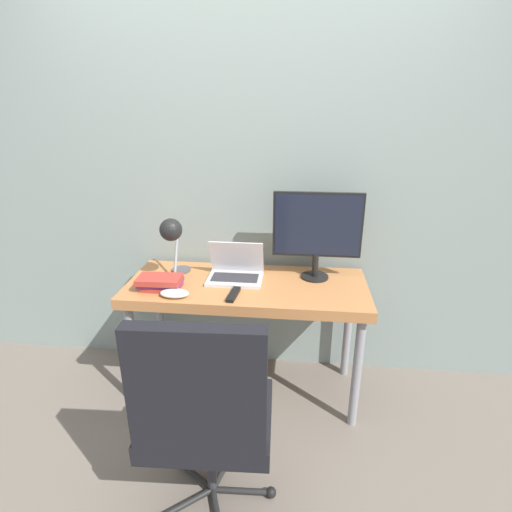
# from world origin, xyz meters

# --- Properties ---
(ground_plane) EXTENTS (12.00, 12.00, 0.00)m
(ground_plane) POSITION_xyz_m (0.00, 0.00, 0.00)
(ground_plane) COLOR #70665B
(wall_back) EXTENTS (8.00, 0.05, 2.60)m
(wall_back) POSITION_xyz_m (0.00, 0.64, 1.30)
(wall_back) COLOR gray
(wall_back) RESTS_ON ground_plane
(desk) EXTENTS (1.38, 0.58, 0.75)m
(desk) POSITION_xyz_m (0.00, 0.29, 0.67)
(desk) COLOR #B77542
(desk) RESTS_ON ground_plane
(laptop) EXTENTS (0.32, 0.22, 0.22)m
(laptop) POSITION_xyz_m (-0.07, 0.34, 0.79)
(laptop) COLOR silver
(laptop) RESTS_ON desk
(monitor) EXTENTS (0.51, 0.16, 0.51)m
(monitor) POSITION_xyz_m (0.39, 0.41, 1.05)
(monitor) COLOR black
(monitor) RESTS_ON desk
(desk_lamp) EXTENTS (0.13, 0.26, 0.37)m
(desk_lamp) POSITION_xyz_m (-0.43, 0.30, 1.02)
(desk_lamp) COLOR #4C4C51
(desk_lamp) RESTS_ON desk
(office_chair) EXTENTS (0.57, 0.57, 1.01)m
(office_chair) POSITION_xyz_m (-0.07, -0.54, 0.56)
(office_chair) COLOR black
(office_chair) RESTS_ON ground_plane
(book_stack) EXTENTS (0.24, 0.17, 0.07)m
(book_stack) POSITION_xyz_m (-0.47, 0.16, 0.79)
(book_stack) COLOR #B2382D
(book_stack) RESTS_ON desk
(tv_remote) EXTENTS (0.06, 0.17, 0.02)m
(tv_remote) POSITION_xyz_m (-0.05, 0.11, 0.76)
(tv_remote) COLOR black
(tv_remote) RESTS_ON desk
(game_controller) EXTENTS (0.16, 0.09, 0.04)m
(game_controller) POSITION_xyz_m (-0.36, 0.07, 0.77)
(game_controller) COLOR white
(game_controller) RESTS_ON desk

